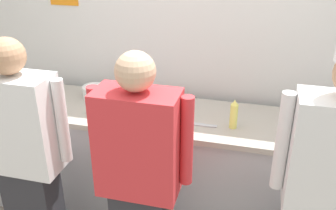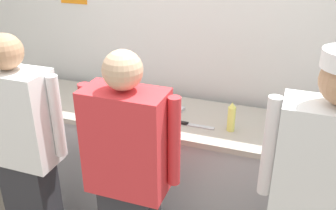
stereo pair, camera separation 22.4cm
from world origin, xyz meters
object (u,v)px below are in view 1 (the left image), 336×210
(chef_far_right, at_px, (331,196))
(chefs_knife, at_px, (194,124))
(chef_center, at_px, (140,179))
(plate_stack_front, at_px, (95,92))
(ramekin_yellow_sauce, at_px, (93,111))
(mixing_bowl_steel, at_px, (327,125))
(sheet_tray, at_px, (147,110))
(squeeze_bottle_primary, at_px, (234,114))
(chef_near_left, at_px, (26,157))

(chef_far_right, distance_m, chefs_knife, 1.00)
(chef_center, bearing_deg, plate_stack_front, 127.56)
(ramekin_yellow_sauce, distance_m, chefs_knife, 0.75)
(plate_stack_front, height_order, mixing_bowl_steel, mixing_bowl_steel)
(sheet_tray, height_order, squeeze_bottle_primary, squeeze_bottle_primary)
(chef_far_right, xyz_separation_m, plate_stack_front, (-1.67, 0.82, 0.05))
(chef_near_left, distance_m, chef_center, 0.75)
(chef_center, height_order, plate_stack_front, chef_center)
(chef_near_left, height_order, mixing_bowl_steel, chef_near_left)
(squeeze_bottle_primary, height_order, chefs_knife, squeeze_bottle_primary)
(sheet_tray, height_order, ramekin_yellow_sauce, ramekin_yellow_sauce)
(chef_far_right, height_order, chefs_knife, chef_far_right)
(chef_far_right, xyz_separation_m, mixing_bowl_steel, (0.05, 0.69, 0.06))
(chef_near_left, distance_m, chefs_knife, 1.11)
(chef_center, bearing_deg, sheet_tray, 104.29)
(chef_center, relative_size, ramekin_yellow_sauce, 16.80)
(chef_near_left, distance_m, squeeze_bottle_primary, 1.36)
(chef_far_right, height_order, mixing_bowl_steel, chef_far_right)
(squeeze_bottle_primary, relative_size, chefs_knife, 0.75)
(chefs_knife, bearing_deg, sheet_tray, 163.12)
(chef_center, xyz_separation_m, plate_stack_front, (-0.66, 0.86, 0.11))
(sheet_tray, relative_size, squeeze_bottle_primary, 2.37)
(plate_stack_front, distance_m, mixing_bowl_steel, 1.72)
(chef_near_left, bearing_deg, plate_stack_front, 83.41)
(chef_far_right, relative_size, sheet_tray, 3.47)
(sheet_tray, bearing_deg, chef_near_left, -129.44)
(chef_center, relative_size, mixing_bowl_steel, 4.36)
(plate_stack_front, xyz_separation_m, mixing_bowl_steel, (1.72, -0.13, 0.01))
(mixing_bowl_steel, bearing_deg, plate_stack_front, 175.59)
(chef_near_left, relative_size, chef_center, 1.01)
(plate_stack_front, height_order, chefs_knife, plate_stack_front)
(mixing_bowl_steel, bearing_deg, chef_near_left, -159.12)
(sheet_tray, xyz_separation_m, squeeze_bottle_primary, (0.64, -0.09, 0.09))
(chef_center, relative_size, sheet_tray, 3.28)
(chef_center, xyz_separation_m, mixing_bowl_steel, (1.06, 0.72, 0.12))
(chef_far_right, distance_m, mixing_bowl_steel, 0.69)
(mixing_bowl_steel, height_order, ramekin_yellow_sauce, mixing_bowl_steel)
(chef_center, relative_size, plate_stack_front, 8.39)
(plate_stack_front, height_order, squeeze_bottle_primary, squeeze_bottle_primary)
(chef_far_right, bearing_deg, ramekin_yellow_sauce, 160.59)
(chef_center, xyz_separation_m, ramekin_yellow_sauce, (-0.55, 0.59, 0.09))
(mixing_bowl_steel, relative_size, squeeze_bottle_primary, 1.78)
(squeeze_bottle_primary, bearing_deg, plate_stack_front, 168.60)
(chef_far_right, bearing_deg, chef_near_left, -179.81)
(chefs_knife, bearing_deg, ramekin_yellow_sauce, -178.54)
(squeeze_bottle_primary, relative_size, ramekin_yellow_sauce, 2.16)
(sheet_tray, xyz_separation_m, ramekin_yellow_sauce, (-0.37, -0.13, 0.01))
(chef_far_right, bearing_deg, sheet_tray, 150.25)
(plate_stack_front, distance_m, sheet_tray, 0.49)
(sheet_tray, bearing_deg, chef_far_right, -29.75)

